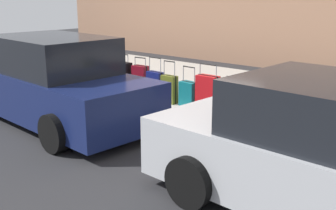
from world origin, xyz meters
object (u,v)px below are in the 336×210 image
at_px(suitcase_olive_7, 169,89).
at_px(suitcase_black_10, 124,77).
at_px(suitcase_maroon_9, 141,80).
at_px(suitcase_navy_8, 155,85).
at_px(bollard_post, 82,68).
at_px(parked_car_navy_1, 54,83).
at_px(suitcase_teal_6, 189,94).
at_px(suitcase_silver_4, 235,98).
at_px(suitcase_black_3, 259,103).
at_px(fire_hydrant, 104,72).
at_px(suitcase_maroon_2, 283,109).
at_px(suitcase_red_5, 207,93).
at_px(suitcase_navy_1, 309,118).

xyz_separation_m(suitcase_olive_7, suitcase_black_10, (1.54, -0.07, 0.06)).
bearing_deg(suitcase_maroon_9, suitcase_navy_8, 175.11).
bearing_deg(bollard_post, parked_car_navy_1, 132.35).
bearing_deg(suitcase_navy_8, bollard_post, 3.77).
bearing_deg(suitcase_teal_6, suitcase_silver_4, -176.81).
xyz_separation_m(suitcase_black_3, fire_hydrant, (4.40, 0.05, 0.05)).
distance_m(suitcase_black_3, bollard_post, 5.12).
distance_m(suitcase_olive_7, parked_car_navy_1, 2.46).
bearing_deg(suitcase_black_10, suitcase_navy_8, -179.22).
xyz_separation_m(suitcase_navy_8, fire_hydrant, (1.76, 0.01, 0.09)).
xyz_separation_m(suitcase_maroon_2, suitcase_red_5, (1.59, 0.13, 0.05)).
bearing_deg(suitcase_teal_6, fire_hydrant, -0.12).
height_order(suitcase_navy_1, suitcase_olive_7, suitcase_olive_7).
relative_size(suitcase_teal_6, suitcase_olive_7, 0.92).
height_order(suitcase_black_3, suitcase_teal_6, suitcase_black_3).
bearing_deg(suitcase_silver_4, suitcase_black_10, 1.04).
bearing_deg(suitcase_maroon_2, suitcase_navy_1, 167.77).
height_order(suitcase_black_3, bollard_post, suitcase_black_3).
bearing_deg(suitcase_maroon_2, suitcase_black_3, 2.49).
xyz_separation_m(suitcase_black_3, suitcase_olive_7, (2.14, 0.12, -0.04)).
relative_size(suitcase_black_3, parked_car_navy_1, 0.21).
bearing_deg(suitcase_black_3, suitcase_red_5, 5.71).
bearing_deg(suitcase_black_3, suitcase_olive_7, 3.16).
xyz_separation_m(suitcase_black_10, bollard_post, (1.45, 0.15, 0.08)).
height_order(suitcase_black_10, fire_hydrant, suitcase_black_10).
bearing_deg(bollard_post, suitcase_maroon_2, -177.79).
bearing_deg(parked_car_navy_1, suitcase_black_10, -77.91).
relative_size(suitcase_black_10, fire_hydrant, 1.23).
height_order(bollard_post, parked_car_navy_1, parked_car_navy_1).
xyz_separation_m(suitcase_teal_6, suitcase_navy_8, (0.99, -0.02, 0.05)).
bearing_deg(suitcase_red_5, parked_car_navy_1, 46.81).
bearing_deg(suitcase_maroon_2, fire_hydrant, 0.78).
xyz_separation_m(suitcase_navy_1, suitcase_olive_7, (3.15, 0.02, 0.02)).
relative_size(suitcase_silver_4, bollard_post, 0.88).
relative_size(bollard_post, parked_car_navy_1, 0.19).
bearing_deg(suitcase_black_10, parked_car_navy_1, 102.09).
distance_m(suitcase_maroon_2, fire_hydrant, 4.87).
bearing_deg(suitcase_maroon_9, suitcase_maroon_2, -179.86).
bearing_deg(suitcase_maroon_2, suitcase_navy_8, 0.97).
relative_size(suitcase_navy_1, suitcase_red_5, 0.63).
bearing_deg(suitcase_navy_8, suitcase_teal_6, 178.89).
relative_size(suitcase_navy_8, bollard_post, 1.08).
relative_size(suitcase_navy_1, parked_car_navy_1, 0.13).
bearing_deg(suitcase_black_10, suitcase_navy_1, 179.38).
distance_m(suitcase_navy_1, suitcase_maroon_2, 0.55).
relative_size(suitcase_teal_6, suitcase_maroon_9, 0.96).
distance_m(suitcase_silver_4, parked_car_navy_1, 3.54).
xyz_separation_m(suitcase_maroon_2, suitcase_black_3, (0.47, 0.02, 0.04)).
xyz_separation_m(suitcase_black_3, bollard_post, (5.12, 0.20, 0.09)).
distance_m(suitcase_black_3, suitcase_silver_4, 0.54).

